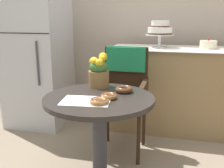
{
  "coord_description": "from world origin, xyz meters",
  "views": [
    {
      "loc": [
        0.47,
        -1.56,
        1.22
      ],
      "look_at": [
        0.05,
        0.15,
        0.77
      ],
      "focal_mm": 42.16,
      "sensor_mm": 36.0,
      "label": 1
    }
  ],
  "objects_px": {
    "flower_vase": "(99,71)",
    "round_layer_cake": "(208,45)",
    "wicker_chair": "(124,83)",
    "donut_mid": "(109,96)",
    "cafe_table": "(99,127)",
    "refrigerator": "(37,51)",
    "donut_front": "(124,89)",
    "donut_side": "(99,101)",
    "tiered_cake_stand": "(160,30)"
  },
  "relations": [
    {
      "from": "donut_front",
      "to": "round_layer_cake",
      "type": "bearing_deg",
      "value": 61.2
    },
    {
      "from": "round_layer_cake",
      "to": "refrigerator",
      "type": "distance_m",
      "value": 1.85
    },
    {
      "from": "wicker_chair",
      "to": "refrigerator",
      "type": "distance_m",
      "value": 1.16
    },
    {
      "from": "cafe_table",
      "to": "wicker_chair",
      "type": "distance_m",
      "value": 0.73
    },
    {
      "from": "donut_side",
      "to": "round_layer_cake",
      "type": "height_order",
      "value": "round_layer_cake"
    },
    {
      "from": "donut_mid",
      "to": "refrigerator",
      "type": "height_order",
      "value": "refrigerator"
    },
    {
      "from": "cafe_table",
      "to": "round_layer_cake",
      "type": "xyz_separation_m",
      "value": [
        0.78,
        1.32,
        0.43
      ]
    },
    {
      "from": "wicker_chair",
      "to": "tiered_cake_stand",
      "type": "relative_size",
      "value": 3.18
    },
    {
      "from": "donut_mid",
      "to": "round_layer_cake",
      "type": "distance_m",
      "value": 1.53
    },
    {
      "from": "wicker_chair",
      "to": "donut_front",
      "type": "distance_m",
      "value": 0.6
    },
    {
      "from": "flower_vase",
      "to": "donut_side",
      "type": "bearing_deg",
      "value": -73.09
    },
    {
      "from": "donut_front",
      "to": "tiered_cake_stand",
      "type": "distance_m",
      "value": 1.22
    },
    {
      "from": "round_layer_cake",
      "to": "donut_mid",
      "type": "bearing_deg",
      "value": -117.85
    },
    {
      "from": "wicker_chair",
      "to": "tiered_cake_stand",
      "type": "height_order",
      "value": "tiered_cake_stand"
    },
    {
      "from": "donut_side",
      "to": "flower_vase",
      "type": "xyz_separation_m",
      "value": [
        -0.11,
        0.38,
        0.1
      ]
    },
    {
      "from": "donut_front",
      "to": "donut_mid",
      "type": "relative_size",
      "value": 1.17
    },
    {
      "from": "tiered_cake_stand",
      "to": "flower_vase",
      "type": "bearing_deg",
      "value": -108.65
    },
    {
      "from": "donut_mid",
      "to": "tiered_cake_stand",
      "type": "relative_size",
      "value": 0.34
    },
    {
      "from": "donut_side",
      "to": "tiered_cake_stand",
      "type": "height_order",
      "value": "tiered_cake_stand"
    },
    {
      "from": "cafe_table",
      "to": "wicker_chair",
      "type": "bearing_deg",
      "value": 87.92
    },
    {
      "from": "donut_front",
      "to": "flower_vase",
      "type": "xyz_separation_m",
      "value": [
        -0.21,
        0.1,
        0.09
      ]
    },
    {
      "from": "flower_vase",
      "to": "round_layer_cake",
      "type": "xyz_separation_m",
      "value": [
        0.86,
        1.08,
        0.11
      ]
    },
    {
      "from": "cafe_table",
      "to": "donut_front",
      "type": "height_order",
      "value": "donut_front"
    },
    {
      "from": "donut_mid",
      "to": "tiered_cake_stand",
      "type": "height_order",
      "value": "tiered_cake_stand"
    },
    {
      "from": "donut_mid",
      "to": "donut_front",
      "type": "bearing_deg",
      "value": 69.29
    },
    {
      "from": "donut_front",
      "to": "round_layer_cake",
      "type": "height_order",
      "value": "round_layer_cake"
    },
    {
      "from": "donut_mid",
      "to": "flower_vase",
      "type": "height_order",
      "value": "flower_vase"
    },
    {
      "from": "flower_vase",
      "to": "tiered_cake_stand",
      "type": "relative_size",
      "value": 0.83
    },
    {
      "from": "donut_front",
      "to": "refrigerator",
      "type": "relative_size",
      "value": 0.07
    },
    {
      "from": "donut_front",
      "to": "donut_side",
      "type": "height_order",
      "value": "donut_front"
    },
    {
      "from": "tiered_cake_stand",
      "to": "round_layer_cake",
      "type": "bearing_deg",
      "value": 2.13
    },
    {
      "from": "donut_front",
      "to": "round_layer_cake",
      "type": "relative_size",
      "value": 0.7
    },
    {
      "from": "cafe_table",
      "to": "refrigerator",
      "type": "distance_m",
      "value": 1.56
    },
    {
      "from": "donut_front",
      "to": "refrigerator",
      "type": "height_order",
      "value": "refrigerator"
    },
    {
      "from": "tiered_cake_stand",
      "to": "donut_mid",
      "type": "bearing_deg",
      "value": -99.17
    },
    {
      "from": "donut_side",
      "to": "donut_front",
      "type": "bearing_deg",
      "value": 71.72
    },
    {
      "from": "tiered_cake_stand",
      "to": "refrigerator",
      "type": "relative_size",
      "value": 0.18
    },
    {
      "from": "donut_side",
      "to": "refrigerator",
      "type": "distance_m",
      "value": 1.66
    },
    {
      "from": "flower_vase",
      "to": "tiered_cake_stand",
      "type": "xyz_separation_m",
      "value": [
        0.36,
        1.06,
        0.25
      ]
    },
    {
      "from": "wicker_chair",
      "to": "flower_vase",
      "type": "distance_m",
      "value": 0.53
    },
    {
      "from": "cafe_table",
      "to": "wicker_chair",
      "type": "relative_size",
      "value": 0.75
    },
    {
      "from": "donut_front",
      "to": "donut_side",
      "type": "xyz_separation_m",
      "value": [
        -0.09,
        -0.28,
        -0.0
      ]
    },
    {
      "from": "donut_side",
      "to": "flower_vase",
      "type": "bearing_deg",
      "value": 106.91
    },
    {
      "from": "tiered_cake_stand",
      "to": "round_layer_cake",
      "type": "distance_m",
      "value": 0.52
    },
    {
      "from": "cafe_table",
      "to": "tiered_cake_stand",
      "type": "bearing_deg",
      "value": 77.53
    },
    {
      "from": "tiered_cake_stand",
      "to": "wicker_chair",
      "type": "bearing_deg",
      "value": -114.16
    },
    {
      "from": "donut_mid",
      "to": "refrigerator",
      "type": "xyz_separation_m",
      "value": [
        -1.12,
        1.13,
        0.11
      ]
    },
    {
      "from": "donut_mid",
      "to": "donut_side",
      "type": "relative_size",
      "value": 0.89
    },
    {
      "from": "flower_vase",
      "to": "refrigerator",
      "type": "bearing_deg",
      "value": 138.61
    },
    {
      "from": "flower_vase",
      "to": "donut_front",
      "type": "bearing_deg",
      "value": -24.85
    }
  ]
}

